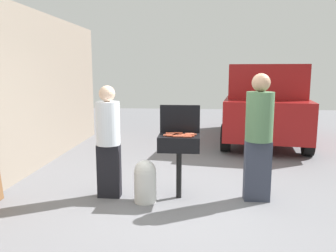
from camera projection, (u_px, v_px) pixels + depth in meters
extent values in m
plane|color=slate|center=(188.00, 202.00, 4.89)|extent=(24.00, 24.00, 0.00)
cube|color=gray|center=(16.00, 92.00, 5.88)|extent=(0.24, 8.00, 3.00)
cylinder|color=black|center=(179.00, 174.00, 5.00)|extent=(0.08, 0.08, 0.73)
cube|color=black|center=(179.00, 143.00, 4.93)|extent=(0.60, 0.44, 0.22)
cube|color=black|center=(180.00, 119.00, 5.09)|extent=(0.60, 0.05, 0.42)
cylinder|color=#C6593D|center=(189.00, 134.00, 4.96)|extent=(0.13, 0.03, 0.03)
cylinder|color=#B74C33|center=(178.00, 136.00, 4.76)|extent=(0.13, 0.03, 0.03)
cylinder|color=#AD4228|center=(183.00, 135.00, 4.89)|extent=(0.13, 0.03, 0.03)
cylinder|color=#C6593D|center=(170.00, 134.00, 4.94)|extent=(0.13, 0.03, 0.03)
cylinder|color=#AD4228|center=(170.00, 133.00, 5.01)|extent=(0.13, 0.03, 0.03)
cylinder|color=#B74C33|center=(186.00, 135.00, 4.84)|extent=(0.13, 0.03, 0.03)
cylinder|color=#AD4228|center=(190.00, 136.00, 4.79)|extent=(0.13, 0.03, 0.03)
cylinder|color=#B74C33|center=(187.00, 137.00, 4.73)|extent=(0.13, 0.03, 0.03)
cylinder|color=#C6593D|center=(180.00, 136.00, 4.81)|extent=(0.13, 0.04, 0.03)
cylinder|color=#AD4228|center=(172.00, 136.00, 4.80)|extent=(0.13, 0.03, 0.03)
cylinder|color=#B74C33|center=(190.00, 134.00, 4.93)|extent=(0.13, 0.04, 0.03)
cylinder|color=#AD4228|center=(178.00, 133.00, 5.02)|extent=(0.13, 0.03, 0.03)
cylinder|color=#C6593D|center=(192.00, 135.00, 4.90)|extent=(0.13, 0.03, 0.03)
cylinder|color=#C6593D|center=(168.00, 135.00, 4.84)|extent=(0.13, 0.04, 0.03)
cylinder|color=silver|center=(145.00, 186.00, 4.86)|extent=(0.32, 0.32, 0.46)
sphere|color=silver|center=(145.00, 171.00, 4.83)|extent=(0.31, 0.31, 0.31)
cube|color=black|center=(109.00, 171.00, 5.04)|extent=(0.33, 0.18, 0.80)
cylinder|color=silver|center=(108.00, 123.00, 4.92)|extent=(0.35, 0.35, 0.63)
sphere|color=beige|center=(107.00, 94.00, 4.85)|extent=(0.23, 0.23, 0.23)
cube|color=#333847|center=(257.00, 171.00, 4.90)|extent=(0.37, 0.20, 0.88)
cylinder|color=#4C724C|center=(260.00, 117.00, 4.77)|extent=(0.39, 0.39, 0.70)
sphere|color=tan|center=(261.00, 83.00, 4.70)|extent=(0.26, 0.26, 0.26)
cube|color=maroon|center=(264.00, 112.00, 9.12)|extent=(2.51, 4.63, 0.90)
cube|color=maroon|center=(266.00, 81.00, 8.79)|extent=(2.11, 2.83, 0.80)
cylinder|color=black|center=(308.00, 141.00, 7.51)|extent=(0.31, 0.66, 0.64)
cylinder|color=black|center=(226.00, 138.00, 7.92)|extent=(0.31, 0.66, 0.64)
cylinder|color=black|center=(291.00, 121.00, 10.47)|extent=(0.31, 0.66, 0.64)
cylinder|color=black|center=(232.00, 119.00, 10.88)|extent=(0.31, 0.66, 0.64)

